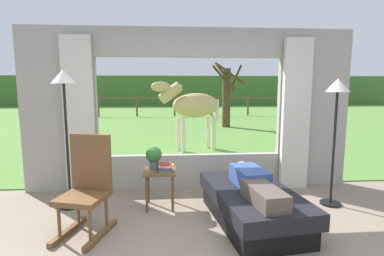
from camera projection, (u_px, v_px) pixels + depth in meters
The scene contains 16 objects.
back_wall_with_window at pixel (190, 112), 4.90m from camera, with size 5.20×0.12×2.55m.
curtain_panel_left at pixel (79, 116), 4.64m from camera, with size 0.44×0.10×2.40m, color beige.
curtain_panel_right at pixel (296, 115), 4.90m from camera, with size 0.44×0.10×2.40m, color beige.
outdoor_pasture_lawn at pixel (175, 117), 15.83m from camera, with size 36.00×21.68×0.02m, color #568438.
distant_hill_ridge at pixel (172, 91), 25.38m from camera, with size 36.00×2.00×2.40m, color #426B2F.
recliner_sofa at pixel (252, 205), 3.75m from camera, with size 1.12×1.80×0.42m.
reclining_person at pixel (254, 182), 3.66m from camera, with size 0.42×1.44×0.22m.
rocking_chair at pixel (87, 186), 3.46m from camera, with size 0.63×0.78×1.12m.
side_table at pixel (160, 177), 4.19m from camera, with size 0.44×0.44×0.52m.
potted_plant at pixel (154, 156), 4.20m from camera, with size 0.22×0.22×0.32m.
book_stack at pixel (166, 167), 4.12m from camera, with size 0.21×0.17×0.12m.
floor_lamp_left at pixel (64, 97), 4.04m from camera, with size 0.32×0.32×1.87m.
floor_lamp_right at pixel (337, 104), 4.14m from camera, with size 0.32×0.32×1.76m.
horse at pixel (193, 106), 7.64m from camera, with size 1.80×0.96×1.73m.
pasture_tree at pixel (227, 95), 11.99m from camera, with size 1.22×1.16×2.51m.
pasture_fence_line at pixel (175, 102), 16.39m from camera, with size 16.10×0.10×1.10m.
Camera 1 is at (-0.34, -2.62, 1.67)m, focal length 28.72 mm.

